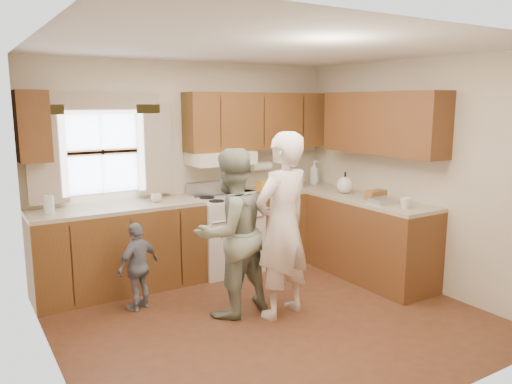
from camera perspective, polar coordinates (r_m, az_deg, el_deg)
room at (r=4.57m, az=1.57°, el=0.36°), size 3.80×3.80×3.80m
kitchen_fixtures at (r=5.86m, az=0.82°, el=-1.54°), size 3.80×2.25×2.15m
stove at (r=6.09m, az=-3.53°, el=-4.69°), size 0.76×0.67×1.07m
woman_left at (r=4.71m, az=3.01°, el=-3.86°), size 0.72×0.56×1.77m
woman_right at (r=4.77m, az=-2.89°, el=-4.68°), size 0.87×0.73×1.61m
child at (r=5.10m, az=-13.31°, el=-8.25°), size 0.56×0.42×0.88m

